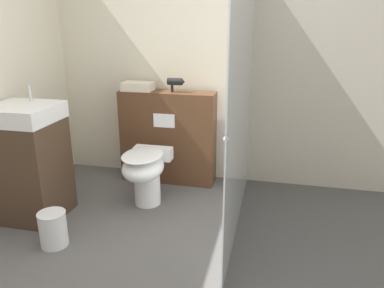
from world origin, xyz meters
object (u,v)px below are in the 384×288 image
object	(u,v)px
hair_drier	(176,82)
waste_bin	(53,229)
toilet	(145,171)
sink_vanity	(29,162)

from	to	relation	value
hair_drier	waste_bin	bearing A→B (deg)	-113.95
waste_bin	toilet	bearing A→B (deg)	58.96
toilet	hair_drier	distance (m)	0.95
sink_vanity	waste_bin	world-z (taller)	sink_vanity
sink_vanity	hair_drier	distance (m)	1.54
hair_drier	waste_bin	size ratio (longest dim) A/B	0.64
sink_vanity	hair_drier	bearing A→B (deg)	43.82
toilet	sink_vanity	size ratio (longest dim) A/B	0.52
hair_drier	waste_bin	distance (m)	1.77
toilet	hair_drier	bearing A→B (deg)	76.82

